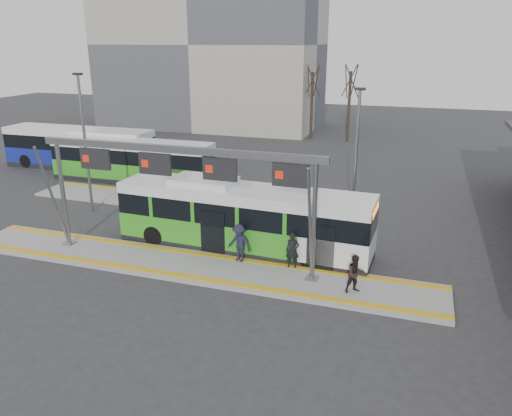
# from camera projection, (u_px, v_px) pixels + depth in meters

# --- Properties ---
(ground) EXTENTS (120.00, 120.00, 0.00)m
(ground) POSITION_uv_depth(u_px,v_px,m) (188.00, 267.00, 22.08)
(ground) COLOR #2D2D30
(ground) RESTS_ON ground
(platform_main) EXTENTS (22.00, 3.00, 0.15)m
(platform_main) POSITION_uv_depth(u_px,v_px,m) (188.00, 265.00, 22.06)
(platform_main) COLOR gray
(platform_main) RESTS_ON ground
(platform_second) EXTENTS (20.00, 3.00, 0.15)m
(platform_second) POSITION_uv_depth(u_px,v_px,m) (186.00, 203.00, 30.44)
(platform_second) COLOR gray
(platform_second) RESTS_ON ground
(tactile_main) EXTENTS (22.00, 2.65, 0.02)m
(tactile_main) POSITION_uv_depth(u_px,v_px,m) (188.00, 264.00, 22.03)
(tactile_main) COLOR gold
(tactile_main) RESTS_ON platform_main
(tactile_second) EXTENTS (20.00, 0.35, 0.02)m
(tactile_second) POSITION_uv_depth(u_px,v_px,m) (194.00, 196.00, 31.44)
(tactile_second) COLOR gold
(tactile_second) RESTS_ON platform_second
(gantry) EXTENTS (13.00, 1.68, 5.20)m
(gantry) POSITION_uv_depth(u_px,v_px,m) (179.00, 171.00, 21.03)
(gantry) COLOR slate
(gantry) RESTS_ON platform_main
(apartment_block) EXTENTS (24.50, 12.50, 18.40)m
(apartment_block) POSITION_uv_depth(u_px,v_px,m) (211.00, 42.00, 55.64)
(apartment_block) COLOR #A69C8A
(apartment_block) RESTS_ON ground
(hero_bus) EXTENTS (12.22, 3.06, 3.33)m
(hero_bus) POSITION_uv_depth(u_px,v_px,m) (243.00, 219.00, 23.55)
(hero_bus) COLOR black
(hero_bus) RESTS_ON ground
(bg_bus_green) EXTENTS (11.64, 2.58, 2.90)m
(bg_bus_green) POSITION_uv_depth(u_px,v_px,m) (133.00, 161.00, 34.96)
(bg_bus_green) COLOR black
(bg_bus_green) RESTS_ON ground
(bg_bus_blue) EXTENTS (11.91, 2.88, 3.09)m
(bg_bus_blue) POSITION_uv_depth(u_px,v_px,m) (79.00, 149.00, 38.59)
(bg_bus_blue) COLOR black
(bg_bus_blue) RESTS_ON ground
(passenger_a) EXTENTS (0.63, 0.45, 1.59)m
(passenger_a) POSITION_uv_depth(u_px,v_px,m) (292.00, 251.00, 21.44)
(passenger_a) COLOR black
(passenger_a) RESTS_ON platform_main
(passenger_b) EXTENTS (0.95, 0.90, 1.55)m
(passenger_b) POSITION_uv_depth(u_px,v_px,m) (355.00, 274.00, 19.36)
(passenger_b) COLOR black
(passenger_b) RESTS_ON platform_main
(passenger_c) EXTENTS (1.23, 0.85, 1.74)m
(passenger_c) POSITION_uv_depth(u_px,v_px,m) (239.00, 243.00, 22.04)
(passenger_c) COLOR #1D1C33
(passenger_c) RESTS_ON platform_main
(tree_left) EXTENTS (1.40, 1.40, 7.40)m
(tree_left) POSITION_uv_depth(u_px,v_px,m) (313.00, 82.00, 48.81)
(tree_left) COLOR #382B21
(tree_left) RESTS_ON ground
(tree_mid) EXTENTS (1.40, 1.40, 7.59)m
(tree_mid) POSITION_uv_depth(u_px,v_px,m) (350.00, 81.00, 47.28)
(tree_mid) COLOR #382B21
(tree_mid) RESTS_ON ground
(tree_far) EXTENTS (1.40, 1.40, 9.28)m
(tree_far) POSITION_uv_depth(u_px,v_px,m) (115.00, 63.00, 55.74)
(tree_far) COLOR #382B21
(tree_far) RESTS_ON ground
(lamp_west) EXTENTS (0.50, 0.25, 7.85)m
(lamp_west) POSITION_uv_depth(u_px,v_px,m) (85.00, 141.00, 27.98)
(lamp_west) COLOR slate
(lamp_west) RESTS_ON ground
(lamp_east) EXTENTS (0.50, 0.25, 7.44)m
(lamp_east) POSITION_uv_depth(u_px,v_px,m) (356.00, 161.00, 24.22)
(lamp_east) COLOR slate
(lamp_east) RESTS_ON ground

